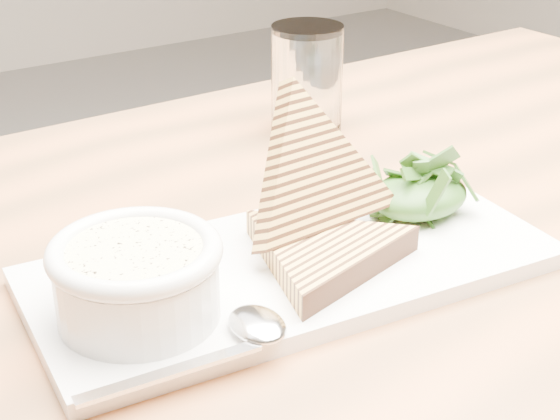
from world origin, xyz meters
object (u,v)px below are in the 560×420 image
glass_near (307,79)px  glass_far (306,83)px  table_top (407,240)px  soup_bowl (138,288)px  platter (294,267)px

glass_near → glass_far: (-0.00, -0.00, -0.00)m
table_top → glass_far: bearing=77.4°
glass_near → glass_far: 0.00m
table_top → soup_bowl: soup_bowl is taller
platter → glass_far: glass_far is taller
platter → glass_near: bearing=52.9°
glass_near → platter: bearing=-127.1°
table_top → platter: platter is taller
glass_far → table_top: bearing=-102.6°
table_top → platter: (-0.14, -0.02, 0.03)m
soup_bowl → glass_near: bearing=38.5°
table_top → glass_near: size_ratio=10.33×
glass_near → glass_far: glass_near is taller
glass_near → glass_far: size_ratio=1.06×
soup_bowl → glass_far: 0.42m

